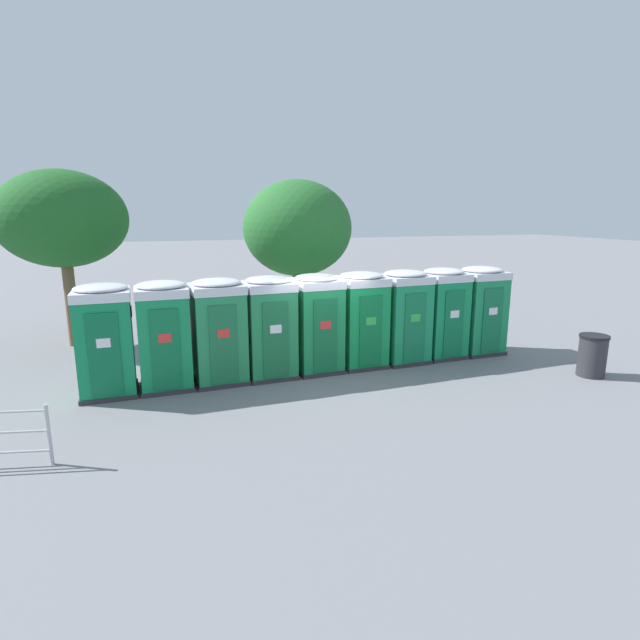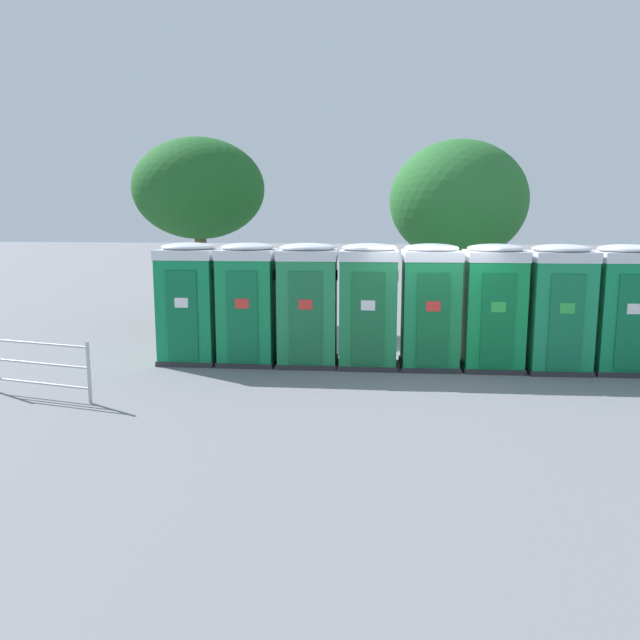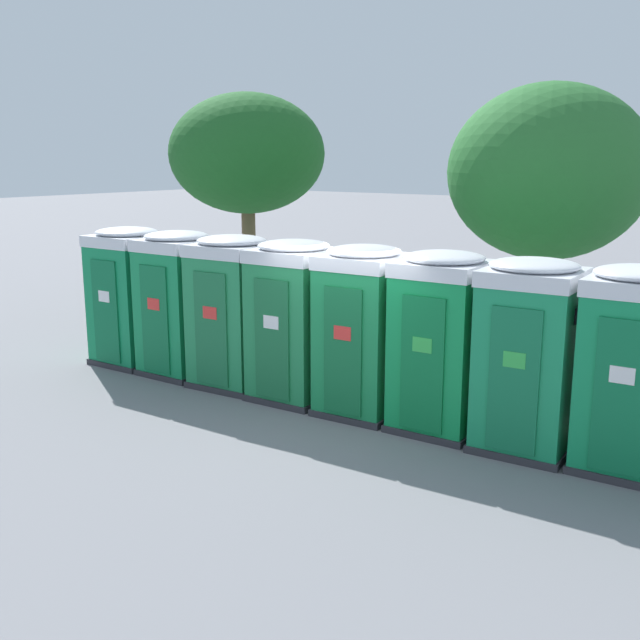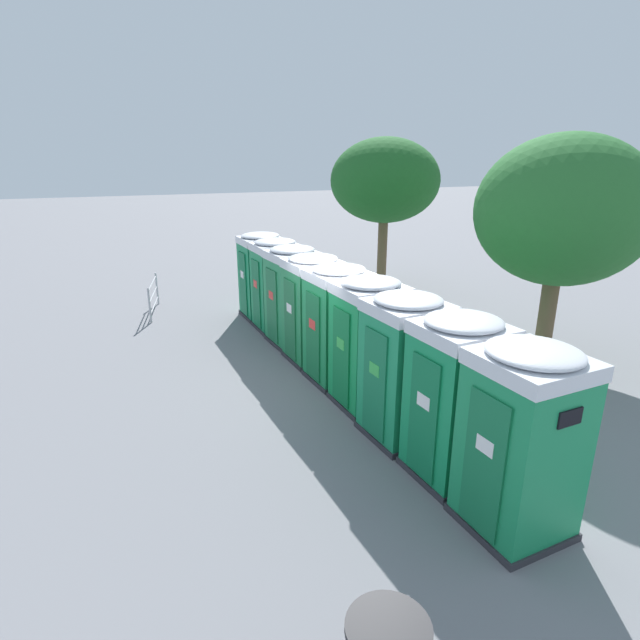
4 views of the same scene
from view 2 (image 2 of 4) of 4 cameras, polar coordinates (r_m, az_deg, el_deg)
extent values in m
plane|color=slate|center=(13.22, 9.85, -4.15)|extent=(120.00, 120.00, 0.00)
cube|color=#2D2D33|center=(13.73, -11.59, -3.48)|extent=(1.25, 1.23, 0.10)
cube|color=#11834C|center=(13.53, -11.74, 1.06)|extent=(1.19, 1.17, 2.10)
cube|color=#0D663B|center=(12.99, -12.50, 0.36)|extent=(0.64, 0.05, 1.85)
cube|color=white|center=(12.94, -12.57, 1.55)|extent=(0.28, 0.02, 0.20)
cube|color=black|center=(13.28, -9.41, 4.17)|extent=(0.03, 0.36, 0.20)
cube|color=silver|center=(13.42, -11.91, 5.93)|extent=(1.22, 1.21, 0.20)
ellipsoid|color=silver|center=(13.41, -11.93, 6.57)|extent=(1.16, 1.15, 0.18)
cube|color=#2D2D33|center=(13.41, -6.45, -3.66)|extent=(1.21, 1.22, 0.10)
cube|color=#14894D|center=(13.20, -6.53, 1.00)|extent=(1.15, 1.16, 2.10)
cube|color=#106B3C|center=(12.65, -7.10, 0.27)|extent=(0.62, 0.04, 1.85)
cube|color=red|center=(12.59, -7.15, 1.50)|extent=(0.28, 0.01, 0.20)
cube|color=black|center=(13.00, -4.11, 4.17)|extent=(0.03, 0.36, 0.20)
cube|color=silver|center=(13.09, -6.63, 5.98)|extent=(1.19, 1.20, 0.20)
ellipsoid|color=silver|center=(13.08, -6.64, 6.64)|extent=(1.13, 1.14, 0.18)
cube|color=#2D2D33|center=(13.19, -1.10, -3.81)|extent=(1.32, 1.28, 0.10)
cube|color=#21884F|center=(12.99, -1.11, 0.92)|extent=(1.25, 1.22, 2.10)
cube|color=#1A6A3D|center=(12.42, -1.33, 0.17)|extent=(0.65, 0.07, 1.85)
cube|color=red|center=(12.36, -1.34, 1.42)|extent=(0.28, 0.03, 0.20)
cube|color=black|center=(12.86, 1.55, 4.13)|extent=(0.05, 0.36, 0.20)
cube|color=silver|center=(12.87, -1.13, 5.99)|extent=(1.29, 1.25, 0.20)
ellipsoid|color=silver|center=(12.86, -1.13, 6.66)|extent=(1.23, 1.19, 0.18)
cube|color=#2D2D33|center=(13.10, 4.38, -3.93)|extent=(1.25, 1.24, 0.10)
cube|color=#1F8349|center=(12.89, 4.44, 0.83)|extent=(1.19, 1.18, 2.10)
cube|color=#186639|center=(12.33, 4.40, 0.07)|extent=(0.63, 0.05, 1.85)
cube|color=white|center=(12.27, 4.41, 1.33)|extent=(0.28, 0.02, 0.20)
cube|color=black|center=(12.81, 7.10, 4.04)|extent=(0.04, 0.36, 0.20)
cube|color=silver|center=(12.77, 4.51, 5.94)|extent=(1.22, 1.22, 0.20)
ellipsoid|color=silver|center=(12.76, 4.51, 6.61)|extent=(1.16, 1.16, 0.18)
cube|color=#2D2D33|center=(13.14, 9.88, -4.01)|extent=(1.23, 1.26, 0.10)
cube|color=#188547|center=(12.93, 10.02, 0.74)|extent=(1.17, 1.20, 2.10)
cube|color=#136837|center=(12.37, 10.28, -0.02)|extent=(0.61, 0.06, 1.85)
cube|color=red|center=(12.31, 10.32, 1.24)|extent=(0.28, 0.02, 0.20)
cube|color=black|center=(12.92, 12.62, 3.93)|extent=(0.04, 0.36, 0.20)
cube|color=silver|center=(12.81, 10.17, 5.83)|extent=(1.21, 1.24, 0.20)
ellipsoid|color=silver|center=(12.81, 10.18, 6.50)|extent=(1.15, 1.18, 0.18)
cube|color=#2D2D33|center=(13.31, 15.30, -4.04)|extent=(1.23, 1.23, 0.10)
cube|color=#118F47|center=(13.10, 15.50, 0.65)|extent=(1.17, 1.18, 2.10)
cube|color=#0D6F37|center=(12.54, 15.94, -0.10)|extent=(0.63, 0.05, 1.85)
cube|color=green|center=(12.49, 16.01, 1.14)|extent=(0.28, 0.02, 0.20)
cube|color=black|center=(13.13, 18.14, 3.78)|extent=(0.04, 0.36, 0.20)
cube|color=silver|center=(12.98, 15.73, 5.67)|extent=(1.21, 1.21, 0.20)
ellipsoid|color=silver|center=(12.98, 15.76, 6.33)|extent=(1.15, 1.15, 0.18)
cube|color=#2D2D33|center=(13.54, 20.59, -4.08)|extent=(1.28, 1.26, 0.10)
cube|color=#188D56|center=(13.33, 20.87, 0.52)|extent=(1.22, 1.20, 2.10)
cube|color=#136E43|center=(12.79, 21.59, -0.22)|extent=(0.64, 0.07, 1.85)
cube|color=green|center=(12.74, 21.69, 0.99)|extent=(0.28, 0.02, 0.20)
cube|color=black|center=(13.43, 23.47, 3.58)|extent=(0.04, 0.36, 0.20)
cube|color=silver|center=(13.22, 21.16, 5.45)|extent=(1.26, 1.24, 0.20)
ellipsoid|color=silver|center=(13.21, 21.19, 6.10)|extent=(1.20, 1.18, 0.18)
cube|color=#2D2D33|center=(13.96, 25.54, -4.01)|extent=(1.21, 1.25, 0.10)
cube|color=#128A4F|center=(13.77, 25.86, 0.46)|extent=(1.16, 1.19, 2.10)
cube|color=#0E6C3E|center=(13.24, 26.73, -0.26)|extent=(0.61, 0.06, 1.85)
cube|color=white|center=(13.19, 26.85, 0.91)|extent=(0.28, 0.02, 0.20)
cube|color=silver|center=(13.66, 26.21, 5.23)|extent=(1.19, 1.22, 0.20)
ellipsoid|color=silver|center=(13.65, 26.25, 5.85)|extent=(1.13, 1.16, 0.18)
cylinder|color=brown|center=(18.53, -10.78, 4.51)|extent=(0.34, 0.34, 3.08)
ellipsoid|color=#1E5B23|center=(18.48, -11.01, 11.71)|extent=(3.74, 3.74, 2.86)
cylinder|color=brown|center=(17.91, 12.27, 3.53)|extent=(0.38, 0.38, 2.60)
ellipsoid|color=#286B2D|center=(17.82, 12.52, 10.59)|extent=(3.75, 3.75, 3.28)
cylinder|color=#B7B7BC|center=(11.01, -20.38, -4.54)|extent=(0.06, 0.06, 1.05)
cylinder|color=#B7B7BC|center=(11.58, -24.32, -1.97)|extent=(1.96, 0.46, 0.04)
cylinder|color=#B7B7BC|center=(11.65, -24.20, -3.66)|extent=(1.96, 0.46, 0.04)
cylinder|color=#B7B7BC|center=(11.73, -24.08, -5.33)|extent=(1.96, 0.46, 0.04)
camera|label=1|loc=(3.53, -70.46, 20.57)|focal=28.00mm
camera|label=3|loc=(7.39, 68.81, 9.10)|focal=42.00mm
camera|label=4|loc=(12.91, 57.34, 12.07)|focal=28.00mm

